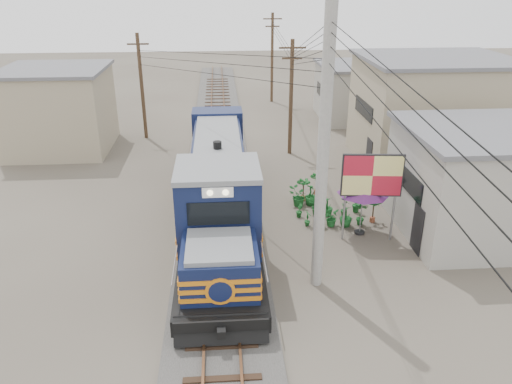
{
  "coord_description": "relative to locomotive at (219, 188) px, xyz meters",
  "views": [
    {
      "loc": [
        0.14,
        -15.81,
        10.49
      ],
      "look_at": [
        1.54,
        3.0,
        2.2
      ],
      "focal_mm": 35.0,
      "sensor_mm": 36.0,
      "label": 1
    }
  ],
  "objects": [
    {
      "name": "plant_nursery",
      "position": [
        4.84,
        0.56,
        -1.32
      ],
      "size": [
        3.51,
        3.15,
        1.12
      ],
      "color": "#1A5B23",
      "rests_on": "ground"
    },
    {
      "name": "ground",
      "position": [
        0.0,
        -4.48,
        -1.79
      ],
      "size": [
        120.0,
        120.0,
        0.0
      ],
      "primitive_type": "plane",
      "color": "#473F35",
      "rests_on": "ground"
    },
    {
      "name": "ballast",
      "position": [
        0.0,
        5.52,
        -1.71
      ],
      "size": [
        3.6,
        70.0,
        0.16
      ],
      "primitive_type": "cube",
      "color": "#595651",
      "rests_on": "ground"
    },
    {
      "name": "shophouse_front",
      "position": [
        11.5,
        -1.48,
        0.57
      ],
      "size": [
        7.35,
        6.3,
        4.7
      ],
      "color": "gray",
      "rests_on": "ground"
    },
    {
      "name": "wooden_pole_far",
      "position": [
        4.8,
        23.52,
        2.14
      ],
      "size": [
        1.6,
        0.24,
        7.5
      ],
      "color": "#4C3826",
      "rests_on": "ground"
    },
    {
      "name": "wooden_pole_left",
      "position": [
        -5.0,
        13.52,
        1.89
      ],
      "size": [
        1.6,
        0.24,
        7.0
      ],
      "color": "#4C3826",
      "rests_on": "ground"
    },
    {
      "name": "market_umbrella",
      "position": [
        6.12,
        -1.31,
        0.36
      ],
      "size": [
        2.71,
        2.71,
        2.45
      ],
      "rotation": [
        0.0,
        0.0,
        -0.26
      ],
      "color": "black",
      "rests_on": "ground"
    },
    {
      "name": "shophouse_back",
      "position": [
        11.0,
        17.52,
        0.32
      ],
      "size": [
        6.3,
        6.3,
        4.2
      ],
      "color": "gray",
      "rests_on": "ground"
    },
    {
      "name": "billboard",
      "position": [
        6.26,
        -1.88,
        1.08
      ],
      "size": [
        2.5,
        0.37,
        3.87
      ],
      "rotation": [
        0.0,
        0.0,
        -0.1
      ],
      "color": "#99999E",
      "rests_on": "ground"
    },
    {
      "name": "shophouse_left",
      "position": [
        -10.0,
        11.52,
        0.82
      ],
      "size": [
        6.3,
        6.3,
        5.2
      ],
      "color": "gray",
      "rests_on": "ground"
    },
    {
      "name": "shophouse_mid",
      "position": [
        12.5,
        7.52,
        1.32
      ],
      "size": [
        8.4,
        7.35,
        6.2
      ],
      "color": "gray",
      "rests_on": "ground"
    },
    {
      "name": "locomotive",
      "position": [
        0.0,
        0.0,
        0.0
      ],
      "size": [
        3.05,
        16.63,
        4.12
      ],
      "color": "black",
      "rests_on": "ground"
    },
    {
      "name": "utility_pole_main",
      "position": [
        3.5,
        -4.98,
        3.21
      ],
      "size": [
        0.4,
        0.4,
        10.0
      ],
      "color": "#9E9B93",
      "rests_on": "ground"
    },
    {
      "name": "vendor",
      "position": [
        6.85,
        2.05,
        -1.04
      ],
      "size": [
        0.57,
        0.4,
        1.49
      ],
      "primitive_type": "imported",
      "rotation": [
        0.0,
        0.0,
        3.21
      ],
      "color": "black",
      "rests_on": "ground"
    },
    {
      "name": "wooden_pole_mid",
      "position": [
        4.5,
        9.52,
        1.89
      ],
      "size": [
        1.6,
        0.24,
        7.0
      ],
      "color": "#4C3826",
      "rests_on": "ground"
    },
    {
      "name": "power_lines",
      "position": [
        -0.14,
        4.01,
        5.78
      ],
      "size": [
        9.65,
        19.0,
        3.3
      ],
      "color": "black",
      "rests_on": "ground"
    },
    {
      "name": "track",
      "position": [
        0.0,
        5.52,
        -1.53
      ],
      "size": [
        1.15,
        70.0,
        0.12
      ],
      "color": "#51331E",
      "rests_on": "ground"
    }
  ]
}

